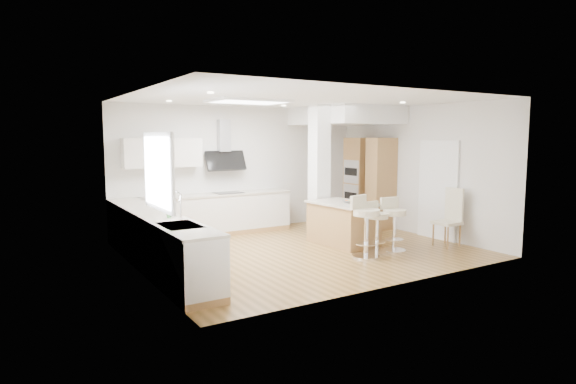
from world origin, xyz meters
TOP-DOWN VIEW (x-y plane):
  - ground at (0.00, 0.00)m, footprint 6.00×6.00m
  - ceiling at (0.00, 0.00)m, footprint 6.00×5.00m
  - wall_back at (0.00, 2.50)m, footprint 6.00×0.04m
  - wall_left at (-3.00, 0.00)m, footprint 0.04×5.00m
  - wall_right at (3.00, 0.00)m, footprint 0.04×5.00m
  - skylight at (-0.79, 0.60)m, footprint 4.10×2.10m
  - window_left at (-2.96, -0.90)m, footprint 0.06×1.28m
  - doorway_right at (2.97, -0.60)m, footprint 0.05×1.00m
  - counter_left at (-2.70, 0.23)m, footprint 0.63×4.50m
  - counter_back at (-0.91, 2.22)m, footprint 3.62×0.63m
  - pillar at (1.05, 0.95)m, footprint 0.35×0.35m
  - soffit at (2.10, 1.40)m, footprint 1.78×2.20m
  - oven_column at (2.68, 1.23)m, footprint 0.63×1.21m
  - peninsula at (1.00, 0.03)m, footprint 1.02×1.44m
  - bar_stool_a at (0.66, -1.02)m, footprint 0.60×0.60m
  - bar_stool_b at (1.05, -0.86)m, footprint 0.47×0.47m
  - bar_stool_c at (1.42, -0.94)m, footprint 0.50×0.50m
  - dining_chair at (2.69, -1.18)m, footprint 0.45×0.45m

SIDE VIEW (x-z plane):
  - ground at x=0.00m, z-range 0.00..0.00m
  - ceiling at x=0.00m, z-range -0.01..0.01m
  - peninsula at x=1.00m, z-range -0.03..0.87m
  - counter_left at x=-2.70m, z-range -0.22..1.13m
  - bar_stool_b at x=1.05m, z-range 0.06..1.00m
  - bar_stool_c at x=1.42m, z-range 0.06..1.06m
  - dining_chair at x=2.69m, z-range 0.04..1.17m
  - bar_stool_a at x=0.66m, z-range 0.07..1.16m
  - counter_back at x=-0.91m, z-range -0.55..1.95m
  - doorway_right at x=2.97m, z-range -0.05..2.05m
  - oven_column at x=2.68m, z-range 0.00..2.10m
  - wall_back at x=0.00m, z-range 0.00..2.80m
  - wall_left at x=-3.00m, z-range 0.00..2.80m
  - wall_right at x=3.00m, z-range 0.00..2.80m
  - pillar at x=1.05m, z-range 0.00..2.80m
  - window_left at x=-2.96m, z-range 1.16..2.23m
  - soffit at x=2.10m, z-range 2.40..2.80m
  - skylight at x=-0.79m, z-range 2.74..2.80m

